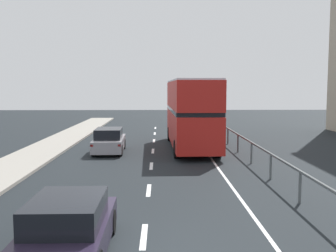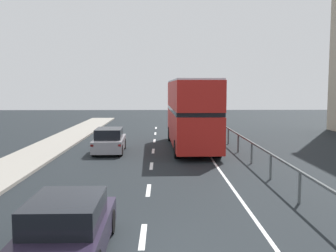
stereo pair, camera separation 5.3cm
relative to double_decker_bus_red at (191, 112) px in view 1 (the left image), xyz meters
name	(u,v)px [view 1 (the left image)]	position (x,y,z in m)	size (l,w,h in m)	color
ground_plane	(142,252)	(-2.40, -15.92, -2.37)	(74.73, 120.00, 0.10)	black
lane_paint_markings	(197,173)	(-0.29, -7.31, -2.32)	(3.37, 46.00, 0.01)	silver
bridge_side_railing	(260,151)	(2.70, -6.92, -1.42)	(0.10, 42.00, 1.12)	#505658
double_decker_bus_red	(191,112)	(0.00, 0.00, 0.00)	(2.81, 10.22, 4.34)	#AC1C17
hatchback_car_near	(69,228)	(-4.07, -16.19, -1.66)	(1.86, 4.06, 1.39)	#241C30
sedan_car_ahead	(109,141)	(-5.00, -1.52, -1.63)	(1.83, 4.14, 1.46)	gray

